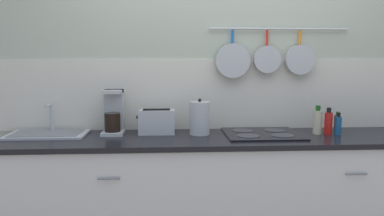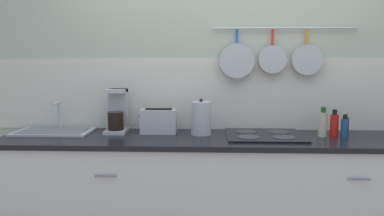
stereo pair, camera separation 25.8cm
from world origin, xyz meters
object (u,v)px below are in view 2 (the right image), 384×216
Objects in this scene: toaster at (159,121)px; bottle_dish_soap at (345,125)px; bottle_cooking_wine at (344,128)px; coffee_maker at (117,114)px; bottle_hot_sauce at (334,125)px; bottle_olive_oil at (323,124)px; kettle at (201,118)px.

bottle_dish_soap is at bearing 0.80° from toaster.
bottle_cooking_wine is 1.10× the size of bottle_dish_soap.
toaster is at bearing -6.11° from coffee_maker.
bottle_cooking_wine is (0.06, -0.02, -0.01)m from bottle_hot_sauce.
bottle_olive_oil is 0.14m from bottle_cooking_wine.
bottle_olive_oil reaches higher than bottle_cooking_wine.
bottle_cooking_wine is 0.15m from bottle_dish_soap.
bottle_olive_oil is 1.41× the size of bottle_dish_soap.
coffee_maker is 1.48m from bottle_olive_oil.
bottle_dish_soap is (1.67, -0.01, -0.07)m from coffee_maker.
bottle_dish_soap is at bearing 67.48° from bottle_cooking_wine.
coffee_maker is 1.54× the size of bottle_olive_oil.
toaster is 1.06× the size of kettle.
toaster is at bearing -179.20° from bottle_dish_soap.
kettle is 1.26× the size of bottle_olive_oil.
toaster is at bearing 175.16° from bottle_hot_sauce.
coffee_maker is 1.16× the size of toaster.
toaster is 1.42× the size of bottle_hot_sauce.
bottle_olive_oil is 1.07× the size of bottle_hot_sauce.
bottle_hot_sauce is at bearing -4.84° from toaster.
coffee_maker reaches higher than kettle.
bottle_dish_soap is (1.05, 0.06, -0.05)m from kettle.
kettle is at bearing 176.29° from bottle_hot_sauce.
coffee_maker is at bearing 172.86° from kettle.
toaster is 1.33× the size of bottle_olive_oil.
bottle_dish_soap is at bearing -0.50° from coffee_maker.
bottle_olive_oil reaches higher than bottle_hot_sauce.
bottle_olive_oil is at bearing 162.61° from bottle_cooking_wine.
bottle_hot_sauce is 0.18m from bottle_dish_soap.
bottle_olive_oil is at bearing -2.48° from kettle.
coffee_maker reaches higher than bottle_olive_oil.
bottle_olive_oil reaches higher than toaster.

